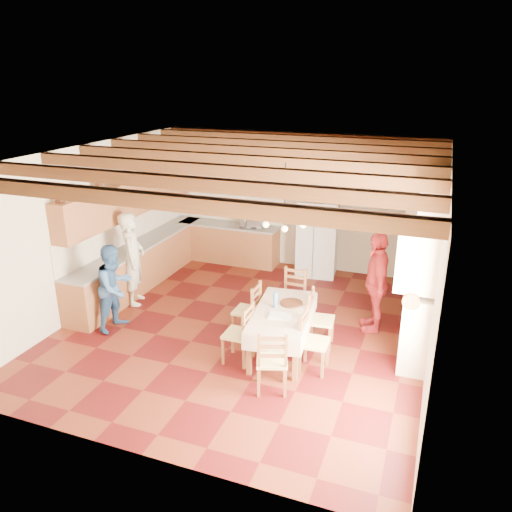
{
  "coord_description": "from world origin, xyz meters",
  "views": [
    {
      "loc": [
        2.87,
        -7.13,
        4.18
      ],
      "look_at": [
        0.1,
        0.3,
        1.25
      ],
      "focal_mm": 35.0,
      "sensor_mm": 36.0,
      "label": 1
    }
  ],
  "objects": [
    {
      "name": "refrigerator",
      "position": [
        0.55,
        2.89,
        0.83
      ],
      "size": [
        0.9,
        0.77,
        1.66
      ],
      "primitive_type": "cube",
      "rotation": [
        0.0,
        0.0,
        0.11
      ],
      "color": "silver",
      "rests_on": "floor"
    },
    {
      "name": "ceiling_beams",
      "position": [
        0.0,
        0.0,
        2.91
      ],
      "size": [
        6.0,
        6.3,
        0.16
      ],
      "primitive_type": null,
      "color": "#3D2314",
      "rests_on": "ground"
    },
    {
      "name": "dining_table",
      "position": [
        0.84,
        -0.5,
        0.64
      ],
      "size": [
        1.01,
        1.73,
        0.72
      ],
      "rotation": [
        0.0,
        0.0,
        0.11
      ],
      "color": "beige",
      "rests_on": "floor"
    },
    {
      "name": "chair_right_near",
      "position": [
        1.43,
        -0.82,
        0.48
      ],
      "size": [
        0.41,
        0.43,
        0.96
      ],
      "primitive_type": null,
      "rotation": [
        0.0,
        0.0,
        1.6
      ],
      "color": "brown",
      "rests_on": "floor"
    },
    {
      "name": "chandelier",
      "position": [
        0.84,
        -0.5,
        2.25
      ],
      "size": [
        0.47,
        0.47,
        0.03
      ],
      "primitive_type": "torus",
      "color": "black",
      "rests_on": "ground"
    },
    {
      "name": "person_woman_blue",
      "position": [
        -2.07,
        -0.71,
        0.76
      ],
      "size": [
        0.68,
        0.82,
        1.51
      ],
      "primitive_type": "imported",
      "rotation": [
        0.0,
        0.0,
        1.41
      ],
      "color": "#345D97",
      "rests_on": "floor"
    },
    {
      "name": "wall_right",
      "position": [
        3.01,
        0.0,
        1.5
      ],
      "size": [
        0.02,
        6.5,
        3.0
      ],
      "primitive_type": "cube",
      "color": "beige",
      "rests_on": "ground"
    },
    {
      "name": "ceiling",
      "position": [
        0.0,
        0.0,
        3.01
      ],
      "size": [
        6.0,
        6.5,
        0.02
      ],
      "primitive_type": "cube",
      "color": "silver",
      "rests_on": "ground"
    },
    {
      "name": "hutch",
      "position": [
        2.75,
        2.27,
        1.08
      ],
      "size": [
        0.57,
        1.22,
        2.16
      ],
      "primitive_type": null,
      "rotation": [
        0.0,
        0.0,
        -0.06
      ],
      "color": "#351A11",
      "rests_on": "floor"
    },
    {
      "name": "chair_right_far",
      "position": [
        1.36,
        -0.1,
        0.48
      ],
      "size": [
        0.44,
        0.46,
        0.96
      ],
      "primitive_type": null,
      "rotation": [
        0.0,
        0.0,
        1.66
      ],
      "color": "brown",
      "rests_on": "floor"
    },
    {
      "name": "fridge_vase",
      "position": [
        0.48,
        2.89,
        1.82
      ],
      "size": [
        0.35,
        0.35,
        0.31
      ],
      "primitive_type": "imported",
      "rotation": [
        0.0,
        0.0,
        -0.17
      ],
      "color": "#351A11",
      "rests_on": "refrigerator"
    },
    {
      "name": "chair_end_near",
      "position": [
        1.01,
        -1.51,
        0.48
      ],
      "size": [
        0.53,
        0.51,
        0.96
      ],
      "primitive_type": null,
      "rotation": [
        0.0,
        0.0,
        3.47
      ],
      "color": "brown",
      "rests_on": "floor"
    },
    {
      "name": "person_woman_red",
      "position": [
        2.07,
        0.79,
        0.88
      ],
      "size": [
        0.66,
        1.1,
        1.75
      ],
      "primitive_type": "imported",
      "rotation": [
        0.0,
        0.0,
        -1.33
      ],
      "color": "#BA2A2F",
      "rests_on": "floor"
    },
    {
      "name": "fireplace",
      "position": [
        2.72,
        0.2,
        1.4
      ],
      "size": [
        0.56,
        1.6,
        2.8
      ],
      "primitive_type": null,
      "color": "beige",
      "rests_on": "ground"
    },
    {
      "name": "chair_end_far",
      "position": [
        0.68,
        0.56,
        0.48
      ],
      "size": [
        0.43,
        0.41,
        0.96
      ],
      "primitive_type": null,
      "rotation": [
        0.0,
        0.0,
        -0.02
      ],
      "color": "brown",
      "rests_on": "floor"
    },
    {
      "name": "chair_left_far",
      "position": [
        0.12,
        -0.21,
        0.48
      ],
      "size": [
        0.4,
        0.42,
        0.96
      ],
      "primitive_type": null,
      "rotation": [
        0.0,
        0.0,
        -1.58
      ],
      "color": "brown",
      "rests_on": "floor"
    },
    {
      "name": "wall_front",
      "position": [
        0.0,
        -3.26,
        1.5
      ],
      "size": [
        6.0,
        0.02,
        3.0
      ],
      "primitive_type": "cube",
      "color": "beige",
      "rests_on": "ground"
    },
    {
      "name": "backsplash_back",
      "position": [
        -1.55,
        3.23,
        1.2
      ],
      "size": [
        2.3,
        0.03,
        0.6
      ],
      "primitive_type": "cube",
      "color": "white",
      "rests_on": "ground"
    },
    {
      "name": "person_man",
      "position": [
        -2.35,
        0.26,
        0.89
      ],
      "size": [
        0.65,
        0.77,
        1.79
      ],
      "primitive_type": "imported",
      "rotation": [
        0.0,
        0.0,
        1.98
      ],
      "color": "beige",
      "rests_on": "floor"
    },
    {
      "name": "microwave",
      "position": [
        -0.99,
        2.95,
        1.05
      ],
      "size": [
        0.62,
        0.51,
        0.29
      ],
      "primitive_type": "imported",
      "rotation": [
        0.0,
        0.0,
        0.33
      ],
      "color": "silver",
      "rests_on": "countertop_back"
    },
    {
      "name": "countertop_left",
      "position": [
        -2.7,
        1.05,
        0.88
      ],
      "size": [
        0.62,
        4.3,
        0.04
      ],
      "primitive_type": "cube",
      "color": "slate",
      "rests_on": "lower_cabinets_left"
    },
    {
      "name": "lower_cabinets_back",
      "position": [
        -1.55,
        2.95,
        0.43
      ],
      "size": [
        2.3,
        0.6,
        0.86
      ],
      "primitive_type": "cube",
      "color": "brown",
      "rests_on": "ground"
    },
    {
      "name": "wall_picture",
      "position": [
        1.55,
        3.23,
        1.85
      ],
      "size": [
        0.34,
        0.03,
        0.42
      ],
      "primitive_type": "cube",
      "color": "#331D17",
      "rests_on": "ground"
    },
    {
      "name": "lower_cabinets_left",
      "position": [
        -2.7,
        1.05,
        0.43
      ],
      "size": [
        0.6,
        4.3,
        0.86
      ],
      "primitive_type": "cube",
      "color": "brown",
      "rests_on": "ground"
    },
    {
      "name": "wall_left",
      "position": [
        -3.01,
        0.0,
        1.5
      ],
      "size": [
        0.02,
        6.5,
        3.0
      ],
      "primitive_type": "cube",
      "color": "beige",
      "rests_on": "ground"
    },
    {
      "name": "chair_left_near",
      "position": [
        0.29,
        -0.98,
        0.48
      ],
      "size": [
        0.41,
        0.43,
        0.96
      ],
      "primitive_type": null,
      "rotation": [
        0.0,
        0.0,
        -1.58
      ],
      "color": "brown",
      "rests_on": "floor"
    },
    {
      "name": "floor",
      "position": [
        0.0,
        0.0,
        -0.01
      ],
      "size": [
        6.0,
        6.5,
        0.02
      ],
      "primitive_type": "cube",
      "color": "#4B0E0E",
      "rests_on": "ground"
    },
    {
      "name": "countertop_back",
      "position": [
        -1.55,
        2.95,
        0.88
      ],
      "size": [
        2.34,
        0.62,
        0.04
      ],
      "primitive_type": "cube",
      "color": "slate",
      "rests_on": "lower_cabinets_back"
    },
    {
      "name": "upper_cabinets",
      "position": [
        -2.83,
        1.05,
        1.85
      ],
      "size": [
        0.35,
        4.2,
        0.7
      ],
      "primitive_type": "cube",
      "color": "brown",
      "rests_on": "ground"
    },
    {
      "name": "wall_back",
      "position": [
        0.0,
        3.26,
        1.5
      ],
      "size": [
        6.0,
        0.02,
        3.0
      ],
      "primitive_type": "cube",
      "color": "beige",
      "rests_on": "ground"
    },
    {
      "name": "backsplash_left",
      "position": [
        -2.98,
        1.05,
        1.2
      ],
      "size": [
        0.03,
        4.3,
        0.6
      ],
      "primitive_type": "cube",
      "color": "white",
      "rests_on": "ground"
    }
  ]
}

